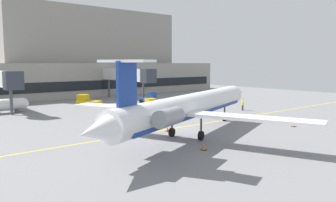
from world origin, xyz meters
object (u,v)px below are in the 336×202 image
object	(u,v)px
fuel_tank	(7,105)
marshaller	(243,105)
baggage_tug	(150,98)
pushback_tractor	(87,101)
regional_jet	(190,107)
belt_loader	(153,105)

from	to	relation	value
fuel_tank	marshaller	distance (m)	36.65
baggage_tug	pushback_tractor	size ratio (longest dim) A/B	0.80
regional_jet	belt_loader	distance (m)	20.30
regional_jet	marshaller	world-z (taller)	regional_jet
pushback_tractor	marshaller	world-z (taller)	pushback_tractor
regional_jet	baggage_tug	bearing A→B (deg)	61.82
pushback_tractor	marshaller	bearing A→B (deg)	-48.97
belt_loader	marshaller	bearing A→B (deg)	-40.94
baggage_tug	fuel_tank	distance (m)	24.40
baggage_tug	pushback_tractor	xyz separation A→B (m)	(-11.46, 2.72, 0.05)
belt_loader	fuel_tank	distance (m)	22.35
pushback_tractor	belt_loader	size ratio (longest dim) A/B	1.02
regional_jet	fuel_tank	size ratio (longest dim) A/B	4.74
pushback_tractor	marshaller	xyz separation A→B (m)	(17.37, -19.96, -0.03)
belt_loader	marshaller	distance (m)	14.43
marshaller	belt_loader	bearing A→B (deg)	139.06
belt_loader	marshaller	xyz separation A→B (m)	(10.90, -9.46, 0.09)
pushback_tractor	fuel_tank	bearing A→B (deg)	175.05
marshaller	baggage_tug	bearing A→B (deg)	108.90
belt_loader	fuel_tank	xyz separation A→B (m)	(-19.10, 11.60, 0.38)
regional_jet	pushback_tractor	distance (m)	28.80
regional_jet	marshaller	bearing A→B (deg)	23.64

